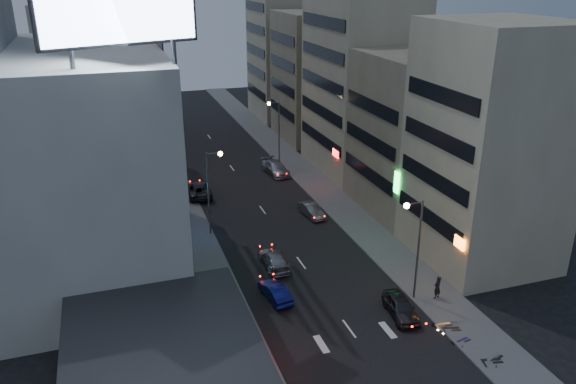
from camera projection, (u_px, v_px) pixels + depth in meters
name	position (u px, v px, depth m)	size (l,w,h in m)	color
ground	(375.00, 364.00, 35.88)	(180.00, 180.00, 0.00)	black
sidewalk_left	(180.00, 205.00, 59.92)	(4.00, 120.00, 0.12)	#4C4C4F
sidewalk_right	(320.00, 187.00, 64.63)	(4.00, 120.00, 0.12)	#4C4C4F
food_court	(147.00, 365.00, 32.81)	(11.00, 13.00, 3.88)	#B8AE90
white_building	(78.00, 163.00, 45.15)	(14.00, 24.00, 18.00)	#BBBBB6
shophouse_near	(489.00, 147.00, 45.83)	(10.00, 11.00, 20.00)	#B8AE90
shophouse_mid	(419.00, 133.00, 56.85)	(11.00, 12.00, 16.00)	gray
shophouse_far	(361.00, 81.00, 67.04)	(10.00, 14.00, 22.00)	#B8AE90
far_left_a	(93.00, 90.00, 67.24)	(11.00, 10.00, 20.00)	#BBBBB6
far_left_b	(91.00, 90.00, 79.47)	(12.00, 10.00, 15.00)	gray
far_right_a	(318.00, 76.00, 81.14)	(11.00, 12.00, 18.00)	gray
far_right_b	(291.00, 44.00, 92.50)	(12.00, 12.00, 24.00)	#B8AE90
billboard	(119.00, 3.00, 32.80)	(9.52, 3.75, 6.20)	#595B60
street_lamp_right_near	(415.00, 236.00, 40.91)	(1.60, 0.44, 8.02)	#595B60
street_lamp_left	(212.00, 181.00, 51.53)	(1.60, 0.44, 8.02)	#595B60
street_lamp_right_far	(276.00, 123.00, 70.85)	(1.60, 0.44, 8.02)	#595B60
parked_car_right_near	(401.00, 307.00, 40.63)	(1.70, 4.24, 1.44)	#2B2A30
parked_car_right_mid	(311.00, 210.00, 57.08)	(1.35, 3.86, 1.27)	gray
parked_car_left	(199.00, 190.00, 62.15)	(2.47, 5.35, 1.49)	#26252A
parked_car_right_far	(276.00, 168.00, 68.88)	(2.14, 5.26, 1.53)	#AEAFB6
road_car_blue	(275.00, 292.00, 42.70)	(1.36, 3.90, 1.28)	navy
road_car_silver	(274.00, 259.00, 47.38)	(1.88, 4.63, 1.34)	#94959C
person	(437.00, 287.00, 42.54)	(0.68, 0.44, 1.86)	black
scooter_black_a	(501.00, 350.00, 36.06)	(1.93, 0.64, 1.18)	black
scooter_silver_a	(497.00, 345.00, 36.55)	(1.97, 0.66, 1.20)	silver
scooter_blue	(467.00, 330.00, 38.18)	(1.64, 0.55, 1.00)	navy
scooter_black_b	(460.00, 320.00, 39.22)	(1.82, 0.61, 1.11)	black
scooter_silver_b	(450.00, 316.00, 39.76)	(1.70, 0.57, 1.04)	#B0B4B8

